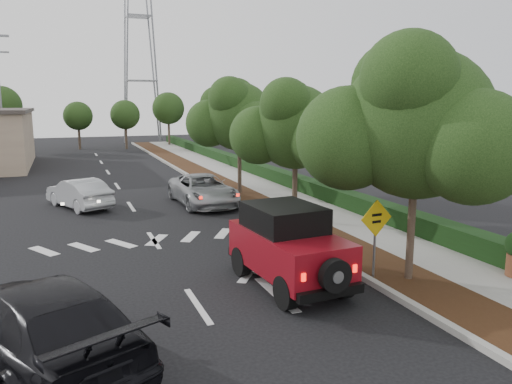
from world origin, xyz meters
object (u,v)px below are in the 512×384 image
red_jeep (285,245)px  silver_suv_ahead (203,190)px  black_suv_oncoming (39,324)px  speed_hump_sign (376,228)px

red_jeep → silver_suv_ahead: (0.68, 10.66, -0.37)m
silver_suv_ahead → black_suv_oncoming: 14.41m
speed_hump_sign → black_suv_oncoming: bearing=-174.4°
silver_suv_ahead → speed_hump_sign: speed_hump_sign is taller
red_jeep → black_suv_oncoming: 6.24m
silver_suv_ahead → speed_hump_sign: 11.48m
red_jeep → silver_suv_ahead: bearing=82.0°
silver_suv_ahead → speed_hump_sign: bearing=-84.2°
red_jeep → silver_suv_ahead: size_ratio=0.84×
red_jeep → black_suv_oncoming: (-5.84, -2.19, -0.26)m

